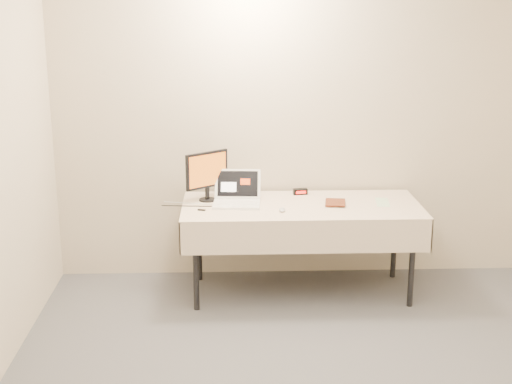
{
  "coord_description": "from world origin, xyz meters",
  "views": [
    {
      "loc": [
        -0.55,
        -3.27,
        2.33
      ],
      "look_at": [
        -0.36,
        1.99,
        0.86
      ],
      "focal_mm": 50.0,
      "sensor_mm": 36.0,
      "label": 1
    }
  ],
  "objects_px": {
    "laptop": "(237,196)",
    "book": "(326,191)",
    "table": "(301,212)",
    "monitor": "(207,172)"
  },
  "relations": [
    {
      "from": "laptop",
      "to": "book",
      "type": "height_order",
      "value": "laptop"
    },
    {
      "from": "monitor",
      "to": "book",
      "type": "xyz_separation_m",
      "value": [
        0.93,
        -0.13,
        -0.13
      ]
    },
    {
      "from": "laptop",
      "to": "monitor",
      "type": "height_order",
      "value": "monitor"
    },
    {
      "from": "laptop",
      "to": "book",
      "type": "xyz_separation_m",
      "value": [
        0.69,
        -0.05,
        0.04
      ]
    },
    {
      "from": "laptop",
      "to": "table",
      "type": "bearing_deg",
      "value": -3.35
    },
    {
      "from": "table",
      "to": "monitor",
      "type": "xyz_separation_m",
      "value": [
        -0.74,
        0.14,
        0.29
      ]
    },
    {
      "from": "table",
      "to": "laptop",
      "type": "distance_m",
      "value": 0.52
    },
    {
      "from": "table",
      "to": "book",
      "type": "bearing_deg",
      "value": 4.72
    },
    {
      "from": "laptop",
      "to": "book",
      "type": "relative_size",
      "value": 1.88
    },
    {
      "from": "table",
      "to": "book",
      "type": "distance_m",
      "value": 0.25
    }
  ]
}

